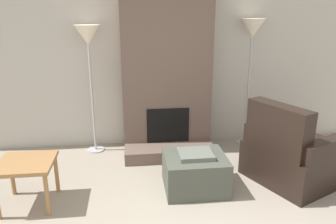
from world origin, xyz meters
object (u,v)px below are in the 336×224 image
object	(u,v)px
side_table	(26,168)
floor_lamp_left	(88,42)
floor_lamp_right	(252,35)
ottoman	(195,172)
armchair	(293,156)

from	to	relation	value
side_table	floor_lamp_left	size ratio (longest dim) A/B	0.31
floor_lamp_right	floor_lamp_left	bearing A→B (deg)	180.00
ottoman	side_table	xyz separation A→B (m)	(-1.81, -0.11, 0.21)
armchair	floor_lamp_left	xyz separation A→B (m)	(-2.47, 1.17, 1.28)
ottoman	floor_lamp_right	distance (m)	2.17
armchair	floor_lamp_left	distance (m)	3.02
side_table	floor_lamp_left	world-z (taller)	floor_lamp_left
ottoman	floor_lamp_right	xyz separation A→B (m)	(1.04, 1.25, 1.44)
ottoman	armchair	world-z (taller)	armchair
armchair	floor_lamp_right	bearing A→B (deg)	-16.09
armchair	floor_lamp_right	size ratio (longest dim) A/B	0.71
ottoman	floor_lamp_right	world-z (taller)	floor_lamp_right
ottoman	floor_lamp_right	bearing A→B (deg)	50.11
floor_lamp_left	ottoman	bearing A→B (deg)	-45.04
ottoman	side_table	world-z (taller)	side_table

